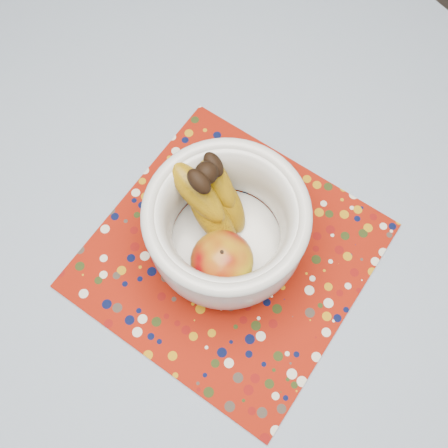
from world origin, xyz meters
name	(u,v)px	position (x,y,z in m)	size (l,w,h in m)	color
table	(165,254)	(0.00, 0.00, 0.67)	(1.20, 1.20, 0.75)	brown
tablecloth	(159,237)	(0.00, 0.00, 0.76)	(1.32, 1.32, 0.01)	slate
placemat	(230,255)	(0.06, -0.09, 0.76)	(0.37, 0.37, 0.00)	maroon
fruit_bowl	(224,223)	(0.07, -0.07, 0.84)	(0.22, 0.22, 0.16)	silver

